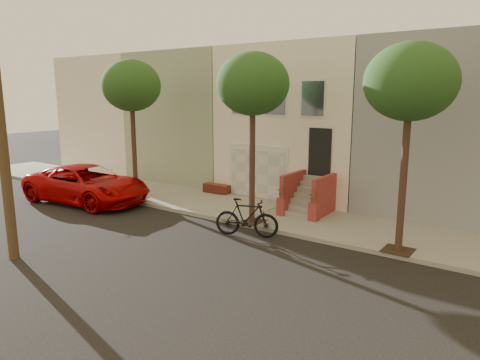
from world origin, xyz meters
The scene contains 9 objects.
ground centered at (0.00, 0.00, 0.00)m, with size 90.00×90.00×0.00m, color black.
sidewalk centered at (0.00, 5.35, 0.07)m, with size 40.00×3.70×0.15m, color gray.
house_row centered at (0.00, 11.19, 3.64)m, with size 33.10×11.70×7.00m.
tree_left centered at (-5.50, 3.90, 5.26)m, with size 2.70×2.57×6.30m.
tree_mid centered at (1.00, 3.90, 5.26)m, with size 2.70×2.57×6.30m.
tree_right centered at (6.50, 3.90, 5.26)m, with size 2.70×2.57×6.30m.
utility_pole centered at (8.00, -3.20, 5.19)m, with size 23.60×1.22×10.00m.
pickup_truck centered at (-7.18, 2.46, 0.86)m, with size 2.85×6.18×1.72m, color #B20305.
motorcycle centered at (1.60, 2.66, 0.68)m, with size 0.64×2.27×1.37m, color black.
Camera 1 is at (10.02, -9.59, 4.98)m, focal length 32.94 mm.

